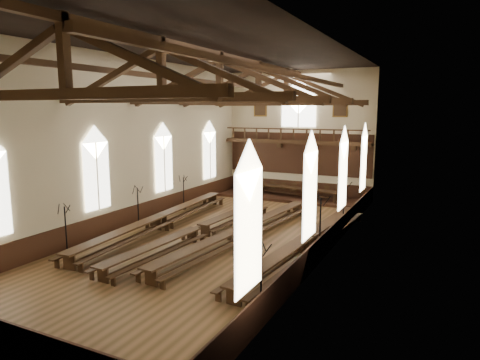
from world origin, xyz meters
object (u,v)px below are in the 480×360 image
(candelabrum_left_far, at_px, (184,199))
(candelabrum_right_far, at_px, (343,213))
(refectory_row_d, at_px, (308,240))
(candelabrum_right_mid, at_px, (320,235))
(candelabrum_right_near, at_px, (261,292))
(refectory_row_b, at_px, (199,230))
(high_table, at_px, (290,188))
(refectory_row_c, at_px, (244,230))
(dais, at_px, (290,198))
(candelabrum_left_near, at_px, (66,238))
(candelabrum_left_mid, at_px, (138,214))
(refectory_row_a, at_px, (159,219))

(candelabrum_left_far, distance_m, candelabrum_right_far, 11.11)
(refectory_row_d, distance_m, candelabrum_right_mid, 0.65)
(candelabrum_right_near, bearing_deg, candelabrum_left_far, 132.83)
(refectory_row_b, height_order, high_table, high_table)
(high_table, bearing_deg, refectory_row_c, -82.77)
(refectory_row_c, bearing_deg, dais, 97.23)
(candelabrum_right_near, bearing_deg, candelabrum_left_near, 171.39)
(refectory_row_d, xyz_separation_m, candelabrum_left_mid, (-10.55, -0.02, 0.19))
(dais, bearing_deg, refectory_row_d, -66.40)
(refectory_row_b, height_order, candelabrum_right_mid, candelabrum_right_mid)
(refectory_row_d, bearing_deg, refectory_row_c, 177.55)
(refectory_row_c, bearing_deg, candelabrum_right_near, -60.20)
(candelabrum_left_near, bearing_deg, refectory_row_c, 38.71)
(refectory_row_a, relative_size, refectory_row_c, 1.01)
(refectory_row_d, bearing_deg, refectory_row_b, -173.26)
(refectory_row_b, height_order, dais, refectory_row_b)
(candelabrum_right_near, xyz_separation_m, candelabrum_right_far, (-0.00, 12.33, 0.07))
(high_table, distance_m, candelabrum_right_far, 8.44)
(refectory_row_c, bearing_deg, candelabrum_left_mid, -178.59)
(dais, bearing_deg, candelabrum_right_far, -48.46)
(refectory_row_b, height_order, candelabrum_right_near, candelabrum_right_near)
(high_table, xyz_separation_m, candelabrum_right_mid, (5.60, -11.39, 0.02))
(refectory_row_a, xyz_separation_m, refectory_row_b, (3.21, -0.73, -0.06))
(refectory_row_b, relative_size, candelabrum_left_near, 5.88)
(high_table, bearing_deg, candelabrum_left_far, -129.49)
(dais, bearing_deg, refectory_row_a, -109.25)
(refectory_row_a, xyz_separation_m, candelabrum_left_mid, (-1.48, -0.06, 0.16))
(refectory_row_a, relative_size, candelabrum_left_mid, 6.11)
(refectory_row_d, height_order, high_table, high_table)
(refectory_row_c, distance_m, high_table, 11.50)
(candelabrum_right_near, bearing_deg, refectory_row_b, 135.06)
(refectory_row_b, relative_size, dais, 1.25)
(dais, height_order, candelabrum_left_near, candelabrum_left_near)
(refectory_row_c, height_order, candelabrum_right_far, candelabrum_right_far)
(dais, xyz_separation_m, high_table, (0.00, 0.00, 0.75))
(refectory_row_c, relative_size, dais, 1.31)
(candelabrum_left_far, relative_size, candelabrum_right_mid, 0.85)
(refectory_row_a, height_order, candelabrum_right_mid, candelabrum_right_mid)
(refectory_row_c, xyz_separation_m, candelabrum_left_near, (-6.95, -5.57, 0.16))
(refectory_row_d, height_order, candelabrum_right_near, candelabrum_right_near)
(candelabrum_left_mid, bearing_deg, refectory_row_b, -8.22)
(refectory_row_a, relative_size, candelabrum_right_far, 5.42)
(high_table, height_order, candelabrum_right_mid, candelabrum_right_mid)
(candelabrum_left_near, height_order, candelabrum_right_mid, candelabrum_right_mid)
(candelabrum_right_near, bearing_deg, high_table, 106.71)
(refectory_row_a, bearing_deg, candelabrum_left_near, -105.17)
(dais, bearing_deg, high_table, 90.00)
(refectory_row_b, bearing_deg, refectory_row_c, 20.52)
(candelabrum_right_mid, bearing_deg, refectory_row_a, -179.23)
(candelabrum_left_near, height_order, candelabrum_right_far, candelabrum_right_far)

